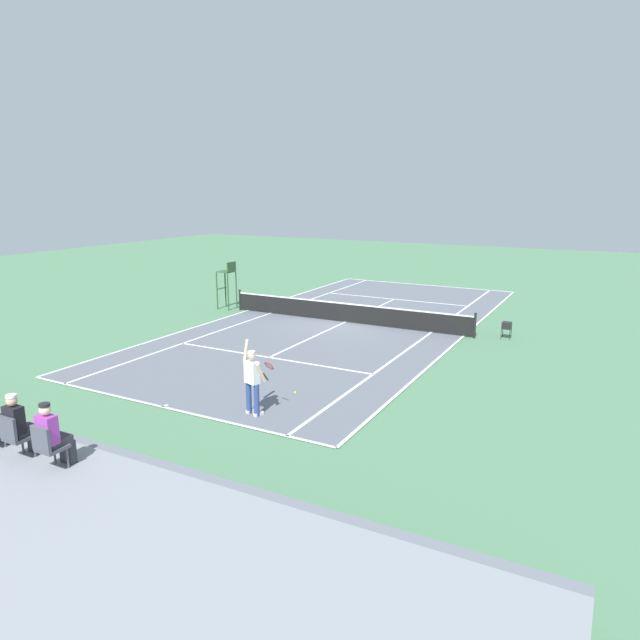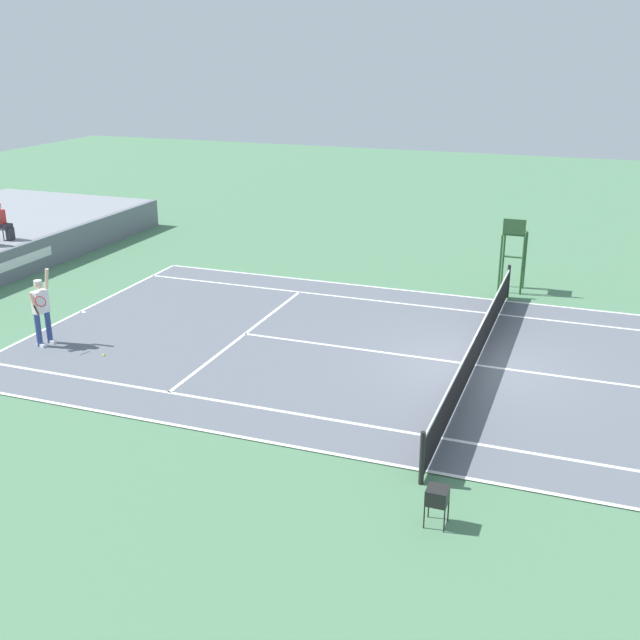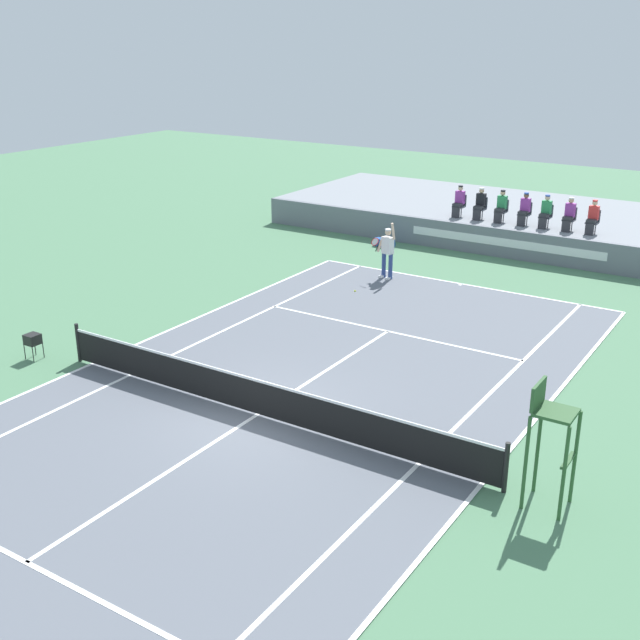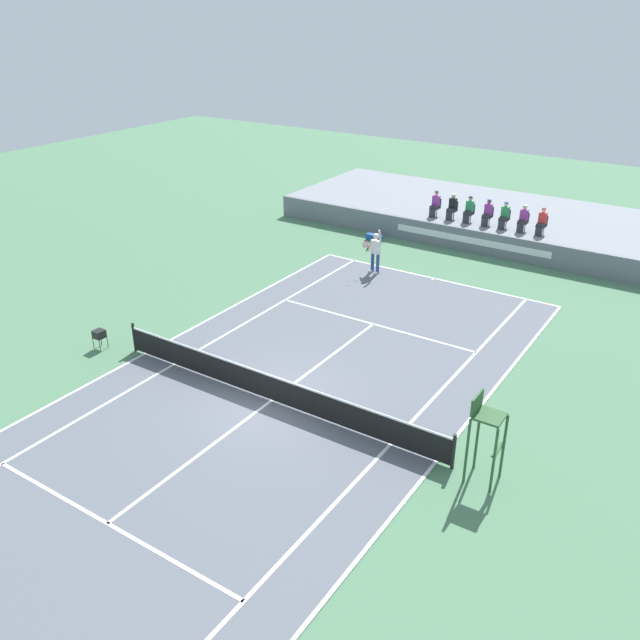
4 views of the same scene
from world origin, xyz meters
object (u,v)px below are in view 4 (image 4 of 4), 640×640
ball_hopper (99,334)px  tennis_player (375,252)px  spectator_seated_5 (523,219)px  equipment_bag (374,238)px  spectator_seated_1 (452,207)px  umpire_chair (485,428)px  spectator_seated_6 (542,222)px  spectator_seated_2 (469,210)px  spectator_seated_3 (487,213)px  spectator_seated_4 (504,216)px  spectator_seated_0 (435,204)px  tennis_ball (349,285)px

ball_hopper → tennis_player: bearing=68.6°
spectator_seated_5 → equipment_bag: bearing=-162.6°
spectator_seated_1 → umpire_chair: size_ratio=0.52×
spectator_seated_1 → equipment_bag: bearing=-146.2°
spectator_seated_6 → tennis_player: (-5.51, -5.98, -0.75)m
spectator_seated_2 → spectator_seated_3: same height
spectator_seated_4 → ball_hopper: spectator_seated_4 is taller
spectator_seated_5 → umpire_chair: (4.63, -17.08, -0.19)m
spectator_seated_5 → ball_hopper: (-9.18, -17.62, -1.18)m
spectator_seated_3 → spectator_seated_4: bearing=0.0°
spectator_seated_2 → spectator_seated_6: same height
equipment_bag → spectator_seated_0: bearing=43.1°
spectator_seated_1 → spectator_seated_5: 3.60m
tennis_player → umpire_chair: bearing=-50.2°
equipment_bag → umpire_chair: bearing=-52.7°
spectator_seated_1 → ball_hopper: size_ratio=1.81×
spectator_seated_4 → spectator_seated_6: 1.79m
spectator_seated_4 → tennis_player: spectator_seated_4 is taller
spectator_seated_0 → spectator_seated_4: size_ratio=1.00×
umpire_chair → spectator_seated_6: bearing=102.4°
tennis_ball → spectator_seated_0: bearing=88.0°
spectator_seated_2 → tennis_ball: size_ratio=18.60×
spectator_seated_1 → tennis_ball: bearing=-98.5°
spectator_seated_5 → umpire_chair: 17.70m
tennis_player → spectator_seated_4: bearing=58.1°
spectator_seated_3 → umpire_chair: 18.23m
spectator_seated_2 → spectator_seated_4: 1.80m
spectator_seated_6 → ball_hopper: spectator_seated_6 is taller
tennis_player → tennis_ball: (-0.16, -1.96, -0.96)m
spectator_seated_0 → spectator_seated_1: 0.91m
spectator_seated_3 → tennis_ball: 8.66m
tennis_ball → umpire_chair: 13.21m
spectator_seated_0 → spectator_seated_3: bearing=0.0°
spectator_seated_4 → spectator_seated_1: bearing=180.0°
spectator_seated_4 → umpire_chair: bearing=-72.0°
spectator_seated_1 → ball_hopper: spectator_seated_1 is taller
umpire_chair → equipment_bag: umpire_chair is taller
spectator_seated_3 → spectator_seated_5: same height
spectator_seated_2 → tennis_ball: (-2.08, -7.93, -1.71)m
spectator_seated_3 → tennis_player: (-2.87, -5.98, -0.75)m
spectator_seated_3 → umpire_chair: umpire_chair is taller
spectator_seated_2 → equipment_bag: bearing=-152.4°
spectator_seated_3 → spectator_seated_5: size_ratio=1.00×
spectator_seated_3 → equipment_bag: spectator_seated_3 is taller
spectator_seated_6 → tennis_player: size_ratio=0.61×
spectator_seated_2 → spectator_seated_6: (3.59, 0.00, 0.00)m
spectator_seated_6 → umpire_chair: size_ratio=0.52×
spectator_seated_1 → spectator_seated_6: bearing=0.0°
tennis_player → spectator_seated_2: bearing=72.2°
tennis_ball → umpire_chair: umpire_chair is taller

